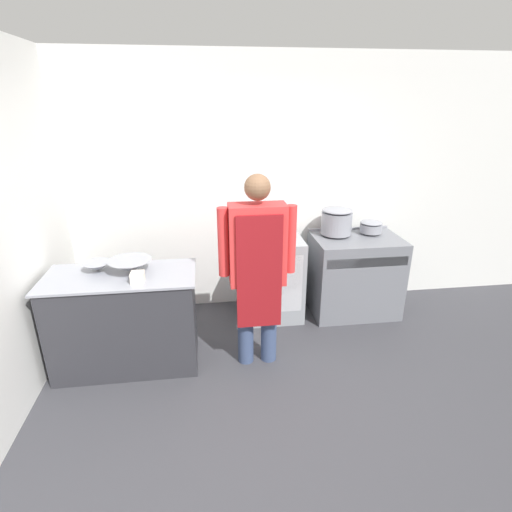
# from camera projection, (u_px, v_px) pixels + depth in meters

# --- Properties ---
(ground_plane) EXTENTS (14.00, 14.00, 0.00)m
(ground_plane) POSITION_uv_depth(u_px,v_px,m) (266.00, 438.00, 2.83)
(ground_plane) COLOR #38383D
(wall_back) EXTENTS (8.00, 0.05, 2.70)m
(wall_back) POSITION_uv_depth(u_px,v_px,m) (237.00, 188.00, 4.27)
(wall_back) COLOR white
(wall_back) RESTS_ON ground_plane
(wall_left) EXTENTS (0.05, 8.00, 2.70)m
(wall_left) POSITION_uv_depth(u_px,v_px,m) (16.00, 224.00, 3.04)
(wall_left) COLOR white
(wall_left) RESTS_ON ground_plane
(prep_counter) EXTENTS (1.25, 0.61, 0.87)m
(prep_counter) POSITION_uv_depth(u_px,v_px,m) (126.00, 320.00, 3.49)
(prep_counter) COLOR #2D2D33
(prep_counter) RESTS_ON ground_plane
(stove) EXTENTS (0.92, 0.64, 0.89)m
(stove) POSITION_uv_depth(u_px,v_px,m) (354.00, 275.00, 4.39)
(stove) COLOR slate
(stove) RESTS_ON ground_plane
(fridge_unit) EXTENTS (0.58, 0.61, 0.89)m
(fridge_unit) POSITION_uv_depth(u_px,v_px,m) (273.00, 277.00, 4.32)
(fridge_unit) COLOR #93999E
(fridge_unit) RESTS_ON ground_plane
(person_cook) EXTENTS (0.65, 0.24, 1.70)m
(person_cook) POSITION_uv_depth(u_px,v_px,m) (257.00, 262.00, 3.32)
(person_cook) COLOR #38476B
(person_cook) RESTS_ON ground_plane
(mixing_bowl) EXTENTS (0.36, 0.36, 0.11)m
(mixing_bowl) POSITION_uv_depth(u_px,v_px,m) (130.00, 266.00, 3.37)
(mixing_bowl) COLOR gray
(mixing_bowl) RESTS_ON prep_counter
(small_bowl) EXTENTS (0.24, 0.24, 0.08)m
(small_bowl) POSITION_uv_depth(u_px,v_px,m) (97.00, 267.00, 3.40)
(small_bowl) COLOR gray
(small_bowl) RESTS_ON prep_counter
(plastic_tub) EXTENTS (0.11, 0.11, 0.08)m
(plastic_tub) POSITION_uv_depth(u_px,v_px,m) (138.00, 277.00, 3.19)
(plastic_tub) COLOR silver
(plastic_tub) RESTS_ON prep_counter
(stock_pot) EXTENTS (0.33, 0.33, 0.29)m
(stock_pot) POSITION_uv_depth(u_px,v_px,m) (337.00, 221.00, 4.25)
(stock_pot) COLOR gray
(stock_pot) RESTS_ON stove
(sauce_pot) EXTENTS (0.24, 0.24, 0.13)m
(sauce_pot) POSITION_uv_depth(u_px,v_px,m) (371.00, 226.00, 4.33)
(sauce_pot) COLOR gray
(sauce_pot) RESTS_ON stove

